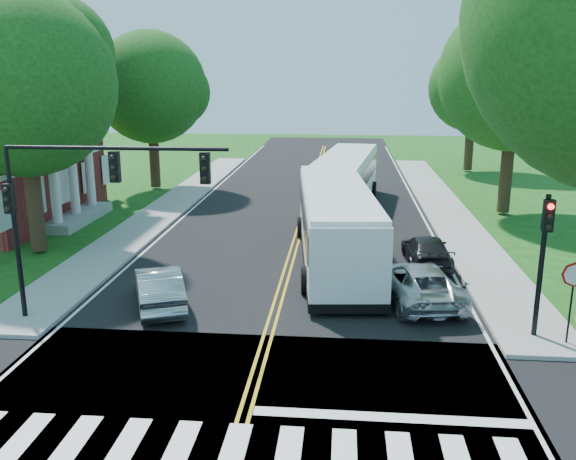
# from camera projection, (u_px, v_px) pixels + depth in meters

# --- Properties ---
(ground) EXTENTS (140.00, 140.00, 0.00)m
(ground) POSITION_uv_depth(u_px,v_px,m) (234.00, 450.00, 13.28)
(ground) COLOR #154711
(ground) RESTS_ON ground
(road) EXTENTS (14.00, 96.00, 0.01)m
(road) POSITION_uv_depth(u_px,v_px,m) (297.00, 236.00, 30.63)
(road) COLOR black
(road) RESTS_ON ground
(cross_road) EXTENTS (60.00, 12.00, 0.01)m
(cross_road) POSITION_uv_depth(u_px,v_px,m) (234.00, 450.00, 13.28)
(cross_road) COLOR black
(cross_road) RESTS_ON ground
(center_line) EXTENTS (0.36, 70.00, 0.01)m
(center_line) POSITION_uv_depth(u_px,v_px,m) (303.00, 218.00, 34.49)
(center_line) COLOR gold
(center_line) RESTS_ON road
(edge_line_w) EXTENTS (0.12, 70.00, 0.01)m
(edge_line_w) POSITION_uv_depth(u_px,v_px,m) (185.00, 215.00, 35.09)
(edge_line_w) COLOR silver
(edge_line_w) RESTS_ON road
(edge_line_e) EXTENTS (0.12, 70.00, 0.01)m
(edge_line_e) POSITION_uv_depth(u_px,v_px,m) (425.00, 220.00, 33.88)
(edge_line_e) COLOR silver
(edge_line_e) RESTS_ON road
(stop_bar) EXTENTS (6.60, 0.40, 0.01)m
(stop_bar) POSITION_uv_depth(u_px,v_px,m) (391.00, 417.00, 14.51)
(stop_bar) COLOR silver
(stop_bar) RESTS_ON road
(sidewalk_nw) EXTENTS (2.60, 40.00, 0.15)m
(sidewalk_nw) POSITION_uv_depth(u_px,v_px,m) (174.00, 203.00, 38.10)
(sidewalk_nw) COLOR gray
(sidewalk_nw) RESTS_ON ground
(sidewalk_ne) EXTENTS (2.60, 40.00, 0.15)m
(sidewalk_ne) POSITION_uv_depth(u_px,v_px,m) (444.00, 208.00, 36.62)
(sidewalk_ne) COLOR gray
(sidewalk_ne) RESTS_ON ground
(tree_west_near) EXTENTS (8.00, 8.00, 11.40)m
(tree_west_near) POSITION_uv_depth(u_px,v_px,m) (22.00, 84.00, 25.92)
(tree_west_near) COLOR black
(tree_west_near) RESTS_ON ground
(tree_west_far) EXTENTS (7.60, 7.60, 10.67)m
(tree_west_far) POSITION_uv_depth(u_px,v_px,m) (151.00, 88.00, 41.43)
(tree_west_far) COLOR black
(tree_west_far) RESTS_ON ground
(tree_east_mid) EXTENTS (8.40, 8.40, 11.93)m
(tree_east_mid) POSITION_uv_depth(u_px,v_px,m) (515.00, 75.00, 33.42)
(tree_east_mid) COLOR black
(tree_east_mid) RESTS_ON ground
(tree_east_far) EXTENTS (7.20, 7.20, 10.34)m
(tree_east_far) POSITION_uv_depth(u_px,v_px,m) (474.00, 87.00, 49.01)
(tree_east_far) COLOR black
(tree_east_far) RESTS_ON ground
(signal_nw) EXTENTS (7.15, 0.46, 5.66)m
(signal_nw) POSITION_uv_depth(u_px,v_px,m) (82.00, 192.00, 18.90)
(signal_nw) COLOR black
(signal_nw) RESTS_ON ground
(signal_ne) EXTENTS (0.30, 0.46, 4.40)m
(signal_ne) POSITION_uv_depth(u_px,v_px,m) (544.00, 247.00, 18.01)
(signal_ne) COLOR black
(signal_ne) RESTS_ON ground
(stop_sign) EXTENTS (0.76, 0.08, 2.53)m
(stop_sign) POSITION_uv_depth(u_px,v_px,m) (574.00, 283.00, 17.73)
(stop_sign) COLOR black
(stop_sign) RESTS_ON ground
(bus_lead) EXTENTS (3.97, 12.93, 3.29)m
(bus_lead) POSITION_uv_depth(u_px,v_px,m) (336.00, 223.00, 26.02)
(bus_lead) COLOR white
(bus_lead) RESTS_ON road
(bus_follow) EXTENTS (4.36, 12.83, 3.26)m
(bus_follow) POSITION_uv_depth(u_px,v_px,m) (345.00, 181.00, 36.37)
(bus_follow) COLOR white
(bus_follow) RESTS_ON road
(hatchback) EXTENTS (2.98, 4.54, 1.41)m
(hatchback) POSITION_uv_depth(u_px,v_px,m) (159.00, 287.00, 21.25)
(hatchback) COLOR #A9AAB0
(hatchback) RESTS_ON road
(suv) EXTENTS (3.12, 5.33, 1.39)m
(suv) POSITION_uv_depth(u_px,v_px,m) (419.00, 283.00, 21.74)
(suv) COLOR #B8BAC0
(suv) RESTS_ON road
(dark_sedan) EXTENTS (1.86, 4.43, 1.28)m
(dark_sedan) POSITION_uv_depth(u_px,v_px,m) (427.00, 251.00, 25.82)
(dark_sedan) COLOR black
(dark_sedan) RESTS_ON road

